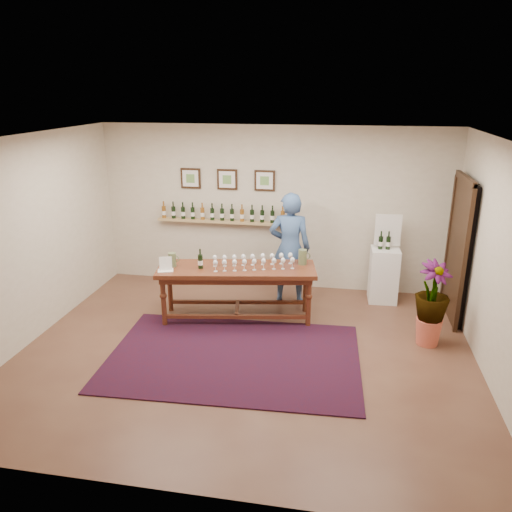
% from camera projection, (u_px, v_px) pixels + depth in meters
% --- Properties ---
extents(ground, '(6.00, 6.00, 0.00)m').
position_uv_depth(ground, '(245.00, 352.00, 6.68)').
color(ground, '#543125').
rests_on(ground, ground).
extents(room_shell, '(6.00, 6.00, 6.00)m').
position_uv_depth(room_shell, '(402.00, 241.00, 7.70)').
color(room_shell, beige).
rests_on(room_shell, ground).
extents(rug, '(3.35, 2.31, 0.02)m').
position_uv_depth(rug, '(234.00, 357.00, 6.56)').
color(rug, '#440C13').
rests_on(rug, ground).
extents(tasting_table, '(2.43, 1.12, 0.83)m').
position_uv_depth(tasting_table, '(237.00, 275.00, 7.46)').
color(tasting_table, '#411910').
rests_on(tasting_table, ground).
extents(table_glasses, '(1.35, 0.67, 0.18)m').
position_uv_depth(table_glasses, '(254.00, 262.00, 7.39)').
color(table_glasses, white).
rests_on(table_glasses, tasting_table).
extents(table_bottles, '(0.28, 0.19, 0.27)m').
position_uv_depth(table_bottles, '(201.00, 259.00, 7.37)').
color(table_bottles, black).
rests_on(table_bottles, tasting_table).
extents(pitcher_left, '(0.16, 0.16, 0.21)m').
position_uv_depth(pitcher_left, '(172.00, 260.00, 7.43)').
color(pitcher_left, '#5A6740').
rests_on(pitcher_left, tasting_table).
extents(pitcher_right, '(0.16, 0.16, 0.23)m').
position_uv_depth(pitcher_right, '(303.00, 257.00, 7.52)').
color(pitcher_right, '#5A6740').
rests_on(pitcher_right, tasting_table).
extents(menu_card, '(0.26, 0.23, 0.20)m').
position_uv_depth(menu_card, '(166.00, 264.00, 7.27)').
color(menu_card, silver).
rests_on(menu_card, tasting_table).
extents(display_pedestal, '(0.47, 0.47, 0.90)m').
position_uv_depth(display_pedestal, '(384.00, 275.00, 8.19)').
color(display_pedestal, white).
rests_on(display_pedestal, ground).
extents(pedestal_bottles, '(0.31, 0.09, 0.31)m').
position_uv_depth(pedestal_bottles, '(385.00, 240.00, 7.99)').
color(pedestal_bottles, black).
rests_on(pedestal_bottles, display_pedestal).
extents(info_sign, '(0.42, 0.04, 0.57)m').
position_uv_depth(info_sign, '(388.00, 230.00, 8.04)').
color(info_sign, silver).
rests_on(info_sign, display_pedestal).
extents(potted_plant, '(0.75, 0.75, 1.03)m').
position_uv_depth(potted_plant, '(431.00, 304.00, 6.72)').
color(potted_plant, '#CC5B44').
rests_on(potted_plant, ground).
extents(person, '(0.69, 0.47, 1.83)m').
position_uv_depth(person, '(290.00, 248.00, 8.02)').
color(person, '#395787').
rests_on(person, ground).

